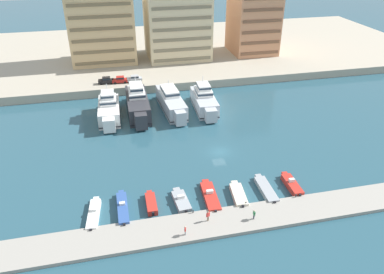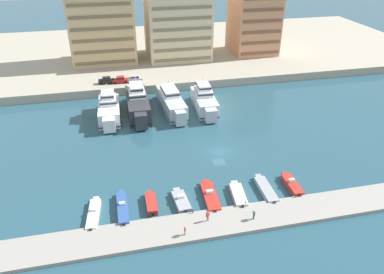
% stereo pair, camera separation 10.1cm
% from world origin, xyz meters
% --- Properties ---
extents(ground_plane, '(400.00, 400.00, 0.00)m').
position_xyz_m(ground_plane, '(0.00, 0.00, 0.00)').
color(ground_plane, '#285160').
extents(quay_promenade, '(180.00, 70.00, 2.28)m').
position_xyz_m(quay_promenade, '(0.00, 68.36, 1.14)').
color(quay_promenade, '#ADA38E').
rests_on(quay_promenade, ground).
extents(pier_dock, '(120.00, 6.04, 0.59)m').
position_xyz_m(pier_dock, '(0.00, -20.23, 0.30)').
color(pier_dock, '#9E998E').
rests_on(pier_dock, ground).
extents(yacht_white_far_left, '(5.24, 15.58, 7.99)m').
position_xyz_m(yacht_white_far_left, '(-21.03, 20.31, 2.28)').
color(yacht_white_far_left, white).
rests_on(yacht_white_far_left, ground).
extents(yacht_charcoal_left, '(5.18, 19.24, 8.60)m').
position_xyz_m(yacht_charcoal_left, '(-14.20, 21.74, 2.57)').
color(yacht_charcoal_left, '#333338').
rests_on(yacht_charcoal_left, ground).
extents(yacht_silver_mid_left, '(5.43, 19.00, 7.07)m').
position_xyz_m(yacht_silver_mid_left, '(-6.03, 21.55, 2.19)').
color(yacht_silver_mid_left, silver).
rests_on(yacht_silver_mid_left, ground).
extents(yacht_silver_center_left, '(5.40, 16.46, 7.98)m').
position_xyz_m(yacht_silver_center_left, '(2.03, 20.38, 2.28)').
color(yacht_silver_center_left, silver).
rests_on(yacht_silver_center_left, ground).
extents(motorboat_white_far_left, '(2.37, 7.95, 1.26)m').
position_xyz_m(motorboat_white_far_left, '(-24.68, -14.15, 0.43)').
color(motorboat_white_far_left, white).
rests_on(motorboat_white_far_left, ground).
extents(motorboat_blue_left, '(1.66, 8.57, 1.36)m').
position_xyz_m(motorboat_blue_left, '(-20.18, -13.85, 0.50)').
color(motorboat_blue_left, '#33569E').
rests_on(motorboat_blue_left, ground).
extents(motorboat_red_mid_left, '(1.69, 5.88, 1.00)m').
position_xyz_m(motorboat_red_mid_left, '(-15.60, -13.62, 0.50)').
color(motorboat_red_mid_left, red).
rests_on(motorboat_red_mid_left, ground).
extents(motorboat_grey_center_left, '(2.50, 6.44, 1.43)m').
position_xyz_m(motorboat_grey_center_left, '(-10.73, -13.99, 0.46)').
color(motorboat_grey_center_left, '#9EA3A8').
rests_on(motorboat_grey_center_left, ground).
extents(motorboat_red_center, '(2.53, 8.68, 1.42)m').
position_xyz_m(motorboat_red_center, '(-5.78, -13.91, 0.45)').
color(motorboat_red_center, red).
rests_on(motorboat_red_center, ground).
extents(motorboat_cream_center_right, '(2.62, 6.97, 0.98)m').
position_xyz_m(motorboat_cream_center_right, '(-1.09, -14.68, 0.49)').
color(motorboat_cream_center_right, beige).
rests_on(motorboat_cream_center_right, ground).
extents(motorboat_grey_mid_right, '(2.11, 8.17, 0.88)m').
position_xyz_m(motorboat_grey_mid_right, '(4.03, -14.20, 0.43)').
color(motorboat_grey_mid_right, '#9EA3A8').
rests_on(motorboat_grey_mid_right, ground).
extents(motorboat_red_right, '(1.92, 6.86, 1.61)m').
position_xyz_m(motorboat_red_right, '(8.86, -14.08, 0.54)').
color(motorboat_red_right, red).
rests_on(motorboat_red_right, ground).
extents(car_black_far_left, '(4.15, 2.02, 1.80)m').
position_xyz_m(car_black_far_left, '(-21.16, 37.53, 3.25)').
color(car_black_far_left, black).
rests_on(car_black_far_left, quay_promenade).
extents(car_red_left, '(4.17, 2.06, 1.80)m').
position_xyz_m(car_red_left, '(-17.44, 37.20, 3.25)').
color(car_red_left, red).
rests_on(car_red_left, quay_promenade).
extents(car_silver_mid_left, '(4.13, 1.98, 1.80)m').
position_xyz_m(car_silver_mid_left, '(-13.50, 37.18, 3.25)').
color(car_silver_mid_left, '#B7BCC1').
rests_on(car_silver_mid_left, quay_promenade).
extents(apartment_block_far_left, '(19.69, 13.84, 22.45)m').
position_xyz_m(apartment_block_far_left, '(-20.88, 57.69, 12.56)').
color(apartment_block_far_left, '#E0BC84').
rests_on(apartment_block_far_left, quay_promenade).
extents(apartment_block_left, '(19.72, 18.25, 23.88)m').
position_xyz_m(apartment_block_left, '(2.52, 58.09, 13.26)').
color(apartment_block_left, beige).
rests_on(apartment_block_left, quay_promenade).
extents(apartment_block_mid_left, '(14.32, 15.67, 26.01)m').
position_xyz_m(apartment_block_mid_left, '(28.05, 57.29, 14.35)').
color(apartment_block_mid_left, tan).
rests_on(apartment_block_mid_left, quay_promenade).
extents(pedestrian_near_edge, '(0.24, 0.65, 1.67)m').
position_xyz_m(pedestrian_near_edge, '(-0.78, -20.88, 1.58)').
color(pedestrian_near_edge, '#282D3D').
rests_on(pedestrian_near_edge, pier_dock).
extents(pedestrian_mid_deck, '(0.32, 0.60, 1.59)m').
position_xyz_m(pedestrian_mid_deck, '(-11.69, -21.86, 1.54)').
color(pedestrian_mid_deck, '#4C515B').
rests_on(pedestrian_mid_deck, pier_dock).
extents(pedestrian_far_side, '(0.64, 0.41, 1.77)m').
position_xyz_m(pedestrian_far_side, '(-7.71, -19.71, 1.64)').
color(pedestrian_far_side, '#7A6B56').
rests_on(pedestrian_far_side, pier_dock).
extents(bollard_west, '(0.20, 0.20, 0.61)m').
position_xyz_m(bollard_west, '(-9.50, -17.46, 0.92)').
color(bollard_west, '#2D2D33').
rests_on(bollard_west, pier_dock).
extents(bollard_west_mid, '(0.20, 0.20, 0.61)m').
position_xyz_m(bollard_west_mid, '(-0.79, -17.46, 0.92)').
color(bollard_west_mid, '#2D2D33').
rests_on(bollard_west_mid, pier_dock).
extents(bollard_east_mid, '(0.20, 0.20, 0.61)m').
position_xyz_m(bollard_east_mid, '(7.92, -17.46, 0.92)').
color(bollard_east_mid, '#2D2D33').
rests_on(bollard_east_mid, pier_dock).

